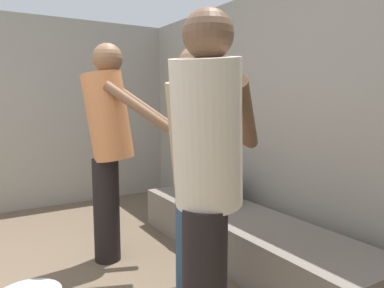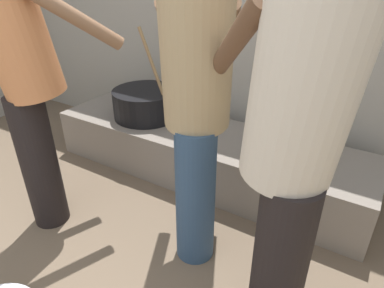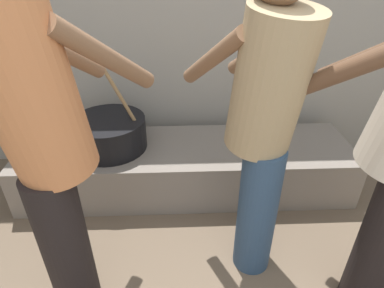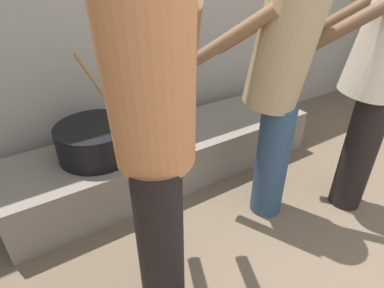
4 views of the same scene
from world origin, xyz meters
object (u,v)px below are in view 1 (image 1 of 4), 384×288
Objects in this scene: cook_in_cream_shirt at (207,173)px; cook_in_orange_shirt at (109,139)px; cooking_pot_main at (209,188)px; cook_in_tan_shirt at (195,162)px.

cook_in_orange_shirt is (-1.36, 0.02, 0.02)m from cook_in_cream_shirt.
cook_in_orange_shirt is at bearing 179.08° from cook_in_cream_shirt.
cooking_pot_main is at bearing 145.52° from cook_in_cream_shirt.
cook_in_cream_shirt is 1.36m from cook_in_orange_shirt.
cooking_pot_main is 0.41× the size of cook_in_cream_shirt.
cook_in_cream_shirt is at bearing -0.92° from cook_in_orange_shirt.
cooking_pot_main is 1.71m from cook_in_cream_shirt.
cook_in_orange_shirt is (-0.01, -0.91, 0.50)m from cooking_pot_main.
cook_in_cream_shirt is (1.35, -0.93, 0.48)m from cooking_pot_main.
cook_in_orange_shirt reaches higher than cook_in_tan_shirt.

